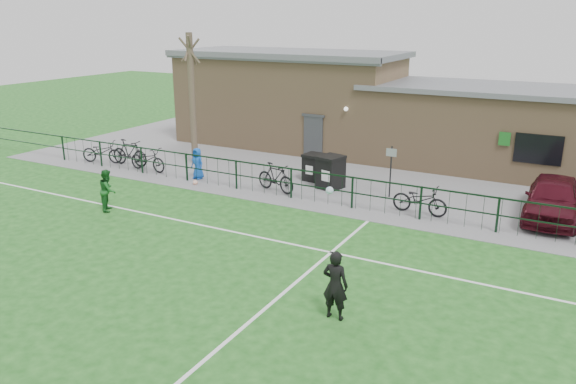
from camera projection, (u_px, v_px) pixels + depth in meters
The scene contains 21 objects.
ground at pixel (193, 293), 14.12m from camera, with size 90.00×90.00×0.00m, color #195418.
paving_strip at pixel (378, 170), 25.43m from camera, with size 34.00×13.00×0.02m, color slate.
pitch_line_touch at pixel (324, 206), 20.66m from camera, with size 28.00×0.10×0.01m, color white.
pitch_line_mid at pixel (273, 240), 17.47m from camera, with size 28.00×0.10×0.01m, color white.
pitch_line_perp at pixel (261, 312), 13.21m from camera, with size 0.10×16.00×0.01m, color white.
perimeter_fence at pixel (327, 189), 20.65m from camera, with size 28.00×0.10×1.20m, color black.
bare_tree at pixel (192, 100), 25.68m from camera, with size 0.30×0.30×6.00m, color #4B3C2E.
wheelie_bin_left at pixel (314, 168), 23.70m from camera, with size 0.70×0.79×1.05m, color black.
wheelie_bin_right at pixel (331, 173), 22.54m from camera, with size 0.83×0.94×1.25m, color black.
sign_post at pixel (391, 172), 21.32m from camera, with size 0.06×0.06×2.00m, color black.
car_maroon at pixel (553, 198), 19.11m from camera, with size 1.72×4.27×1.46m, color #420B16.
bicycle_a at pixel (102, 152), 26.54m from camera, with size 0.71×2.03×1.06m, color black.
bicycle_b at pixel (130, 153), 25.99m from camera, with size 0.58×2.04×1.23m, color black.
bicycle_c at pixel (148, 159), 25.12m from camera, with size 0.71×2.04×1.07m, color black.
bicycle_d at pixel (276, 178), 22.13m from camera, with size 0.54×1.89×1.14m, color black.
bicycle_e at pixel (420, 200), 19.61m from camera, with size 0.69×1.97×1.03m, color black.
spectator_child at pixel (197, 163), 23.87m from camera, with size 0.65×0.42×1.33m, color blue.
goalkeeper_kick at pixel (335, 282), 12.80m from camera, with size 2.00×3.40×2.12m.
outfield_player at pixel (108, 190), 19.99m from camera, with size 0.73×0.57×1.50m, color #1A5C21.
ball_ground at pixel (195, 182), 23.19m from camera, with size 0.21×0.21×0.21m, color white.
clubhouse at pixel (384, 111), 27.69m from camera, with size 24.25×5.40×4.96m.
Camera 1 is at (8.19, -10.02, 6.65)m, focal length 35.00 mm.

